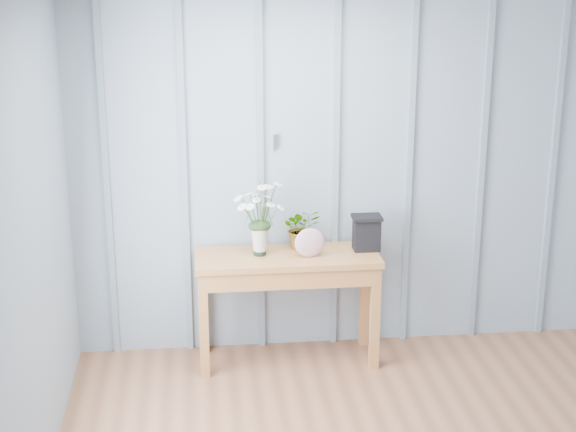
{
  "coord_description": "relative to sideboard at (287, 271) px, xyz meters",
  "views": [
    {
      "loc": [
        -1.17,
        -3.37,
        2.7
      ],
      "look_at": [
        -0.6,
        1.94,
        1.03
      ],
      "focal_mm": 55.0,
      "sensor_mm": 36.0,
      "label": 1
    }
  ],
  "objects": [
    {
      "name": "spider_plant",
      "position": [
        0.11,
        0.13,
        0.25
      ],
      "size": [
        0.27,
        0.24,
        0.28
      ],
      "primitive_type": "imported",
      "rotation": [
        0.0,
        0.0,
        0.12
      ],
      "color": "#1B3415",
      "rests_on": "sideboard"
    },
    {
      "name": "room_shell",
      "position": [
        0.6,
        -1.08,
        1.35
      ],
      "size": [
        4.0,
        4.5,
        2.5
      ],
      "color": "#91A3B4",
      "rests_on": "ground"
    },
    {
      "name": "carved_box",
      "position": [
        0.53,
        0.04,
        0.23
      ],
      "size": [
        0.19,
        0.15,
        0.23
      ],
      "color": "black",
      "rests_on": "sideboard"
    },
    {
      "name": "sideboard",
      "position": [
        0.0,
        0.0,
        0.0
      ],
      "size": [
        1.2,
        0.45,
        0.75
      ],
      "color": "#B07039",
      "rests_on": "ground"
    },
    {
      "name": "felt_disc_vessel",
      "position": [
        0.14,
        -0.06,
        0.21
      ],
      "size": [
        0.2,
        0.07,
        0.2
      ],
      "primitive_type": "ellipsoid",
      "rotation": [
        0.0,
        0.0,
        0.06
      ],
      "color": "#964A6F",
      "rests_on": "sideboard"
    },
    {
      "name": "daisy_vase",
      "position": [
        -0.18,
        0.02,
        0.44
      ],
      "size": [
        0.36,
        0.28,
        0.52
      ],
      "color": "black",
      "rests_on": "sideboard"
    }
  ]
}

